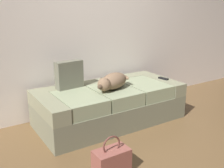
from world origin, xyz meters
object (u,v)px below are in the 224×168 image
handbag (112,161)px  dog_tan (112,81)px  tv_remote (163,78)px  throw_pillow (69,75)px  couch (110,104)px

handbag → dog_tan: bearing=57.0°
tv_remote → throw_pillow: bearing=155.3°
dog_tan → throw_pillow: bearing=141.7°
couch → handbag: bearing=-121.4°
tv_remote → dog_tan: bearing=170.0°
couch → throw_pillow: (-0.44, 0.23, 0.41)m
dog_tan → tv_remote: size_ratio=3.67×
couch → dog_tan: bearing=-103.9°
throw_pillow → handbag: (-0.15, -1.21, -0.51)m
couch → handbag: couch is taller
dog_tan → handbag: 1.14m
couch → dog_tan: 0.35m
throw_pillow → handbag: size_ratio=0.90×
throw_pillow → handbag: bearing=-97.1°
dog_tan → handbag: bearing=-123.0°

